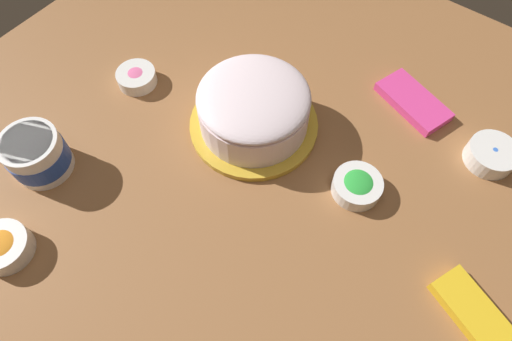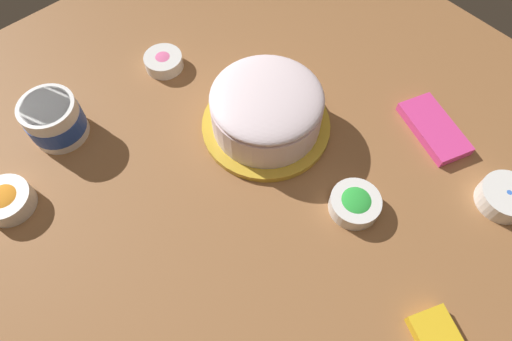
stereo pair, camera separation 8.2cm
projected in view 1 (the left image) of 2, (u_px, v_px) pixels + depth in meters
ground_plane at (257, 212)px, 0.81m from camera, size 1.54×1.54×0.00m
frosted_cake at (254, 111)px, 0.87m from camera, size 0.27×0.27×0.12m
frosting_tub at (36, 154)px, 0.82m from camera, size 0.11×0.11×0.09m
sprinkle_bowl_blue at (492, 154)px, 0.85m from camera, size 0.10×0.10×0.04m
sprinkle_bowl_green at (357, 185)px, 0.82m from camera, size 0.09×0.09×0.04m
sprinkle_bowl_orange at (3, 247)px, 0.76m from camera, size 0.09×0.09×0.04m
sprinkle_bowl_pink at (137, 77)px, 0.96m from camera, size 0.09×0.09×0.03m
candy_box_lower at (413, 101)px, 0.93m from camera, size 0.18×0.13×0.02m
candy_box_upper at (472, 311)px, 0.71m from camera, size 0.15×0.11×0.02m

